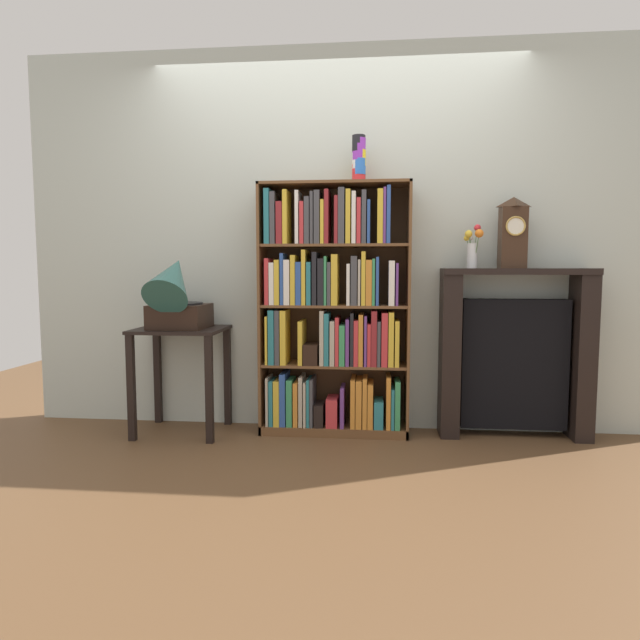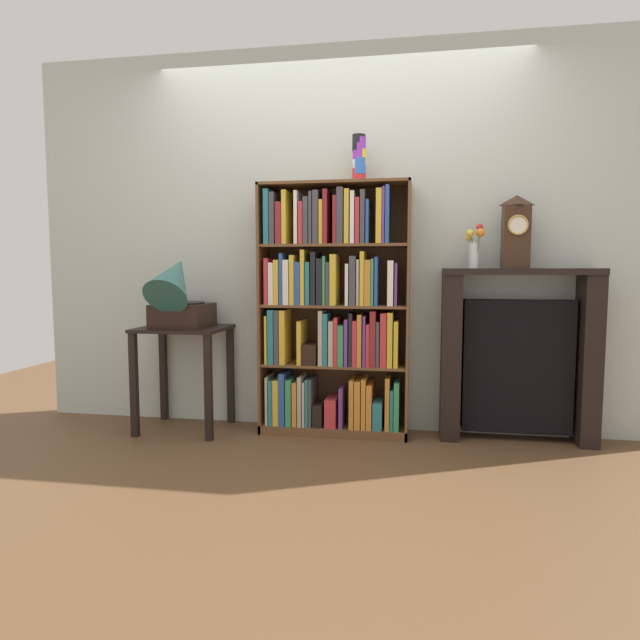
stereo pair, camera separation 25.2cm
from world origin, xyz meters
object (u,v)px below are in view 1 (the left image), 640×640
bookshelf (332,317)px  fireplace_mantel (514,355)px  cup_stack (359,160)px  gramophone (175,294)px  mantel_clock (513,233)px  side_table_left (181,354)px  flower_vase (473,247)px

bookshelf → fireplace_mantel: (1.20, 0.05, -0.24)m
bookshelf → fireplace_mantel: size_ratio=1.50×
cup_stack → gramophone: bearing=-170.0°
gramophone → mantel_clock: bearing=5.1°
gramophone → mantel_clock: (2.17, 0.19, 0.39)m
side_table_left → gramophone: size_ratio=1.27×
bookshelf → side_table_left: 1.04m
mantel_clock → side_table_left: bearing=-176.9°
mantel_clock → flower_vase: size_ratio=1.60×
fireplace_mantel → flower_vase: flower_vase is taller
cup_stack → fireplace_mantel: cup_stack is taller
bookshelf → cup_stack: bearing=12.9°
cup_stack → gramophone: 1.48m
cup_stack → mantel_clock: cup_stack is taller
bookshelf → cup_stack: 1.04m
bookshelf → gramophone: (-1.01, -0.17, 0.16)m
gramophone → side_table_left: bearing=90.0°
side_table_left → fireplace_mantel: fireplace_mantel is taller
fireplace_mantel → mantel_clock: 0.79m
bookshelf → cup_stack: size_ratio=5.41×
side_table_left → mantel_clock: bearing=3.1°
gramophone → flower_vase: 1.95m
mantel_clock → fireplace_mantel: bearing=29.5°
mantel_clock → flower_vase: (-0.25, -0.00, -0.09)m
bookshelf → side_table_left: bookshelf is taller
flower_vase → fireplace_mantel: bearing=4.8°
fireplace_mantel → flower_vase: (-0.29, -0.02, 0.70)m
mantel_clock → cup_stack: bearing=179.2°
side_table_left → gramophone: (0.00, -0.08, 0.40)m
cup_stack → flower_vase: 0.93m
cup_stack → side_table_left: 1.74m
side_table_left → flower_vase: 2.05m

